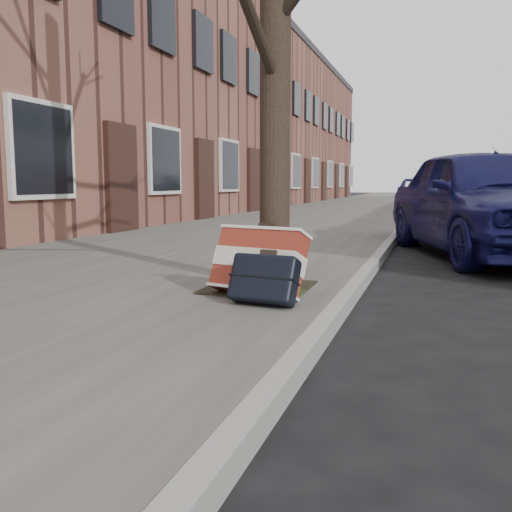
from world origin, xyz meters
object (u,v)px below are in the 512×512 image
(suitcase_navy, at_px, (264,278))
(car_near_front, at_px, (487,200))
(car_near_mid, at_px, (449,195))
(suitcase_red, at_px, (259,262))

(suitcase_navy, bearing_deg, car_near_front, 76.74)
(suitcase_navy, bearing_deg, car_near_mid, 93.04)
(suitcase_navy, relative_size, car_near_mid, 0.13)
(suitcase_navy, distance_m, car_near_mid, 15.00)
(suitcase_red, distance_m, suitcase_navy, 0.32)
(car_near_front, relative_size, car_near_mid, 1.17)
(car_near_mid, bearing_deg, suitcase_red, -82.65)
(suitcase_red, height_order, car_near_front, car_near_front)
(suitcase_red, relative_size, car_near_mid, 0.18)
(suitcase_navy, relative_size, car_near_front, 0.11)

